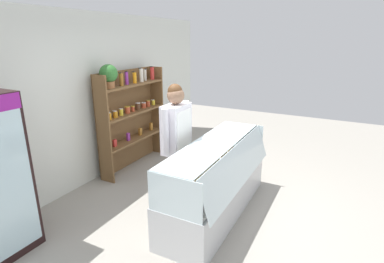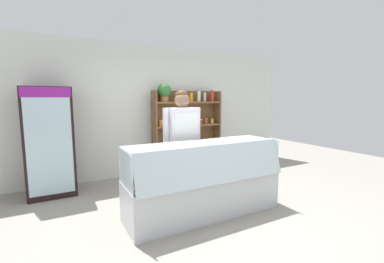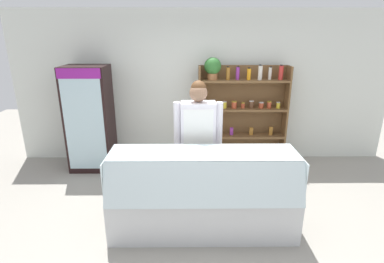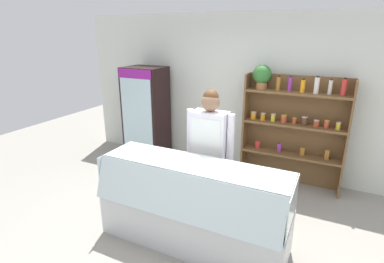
% 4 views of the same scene
% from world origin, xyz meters
% --- Properties ---
extents(ground_plane, '(12.00, 12.00, 0.00)m').
position_xyz_m(ground_plane, '(0.00, 0.00, 0.00)').
color(ground_plane, gray).
extents(back_wall, '(6.80, 0.10, 2.70)m').
position_xyz_m(back_wall, '(0.00, 2.21, 1.35)').
color(back_wall, silver).
rests_on(back_wall, ground).
extents(shelving_unit, '(1.55, 0.29, 1.91)m').
position_xyz_m(shelving_unit, '(0.61, 1.93, 1.09)').
color(shelving_unit, brown).
rests_on(shelving_unit, ground).
extents(deli_display_case, '(2.18, 0.74, 1.01)m').
position_xyz_m(deli_display_case, '(-0.09, -0.08, 0.31)').
color(deli_display_case, silver).
rests_on(deli_display_case, ground).
extents(shop_clerk, '(0.63, 0.25, 1.74)m').
position_xyz_m(shop_clerk, '(-0.13, 0.50, 1.04)').
color(shop_clerk, '#2D2D38').
rests_on(shop_clerk, ground).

